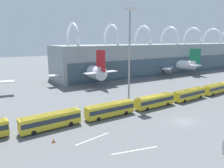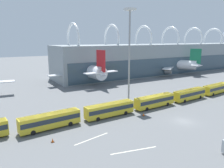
# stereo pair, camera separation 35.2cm
# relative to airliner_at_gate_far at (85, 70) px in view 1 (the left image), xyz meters

# --- Properties ---
(ground_plane) EXTENTS (440.00, 440.00, 0.00)m
(ground_plane) POSITION_rel_airliner_at_gate_far_xyz_m (0.12, -54.82, -5.33)
(ground_plane) COLOR slate
(terminal_building) EXTENTS (152.68, 22.02, 25.54)m
(terminal_building) POSITION_rel_airliner_at_gate_far_xyz_m (64.80, 4.67, 2.86)
(terminal_building) COLOR gray
(terminal_building) RESTS_ON ground_plane
(airliner_at_gate_far) EXTENTS (33.37, 34.70, 14.42)m
(airliner_at_gate_far) POSITION_rel_airliner_at_gate_far_xyz_m (0.00, 0.00, 0.00)
(airliner_at_gate_far) COLOR silver
(airliner_at_gate_far) RESTS_ON ground_plane
(airliner_parked_remote) EXTENTS (27.74, 30.19, 13.71)m
(airliner_parked_remote) POSITION_rel_airliner_at_gate_far_xyz_m (49.04, -1.68, -0.23)
(airliner_parked_remote) COLOR white
(airliner_parked_remote) RESTS_ON ground_plane
(shuttle_bus_1) EXTENTS (12.86, 3.49, 3.25)m
(shuttle_bus_1) POSITION_rel_airliner_at_gate_far_xyz_m (-27.20, -43.28, -3.42)
(shuttle_bus_1) COLOR gold
(shuttle_bus_1) RESTS_ON ground_plane
(shuttle_bus_2) EXTENTS (12.79, 3.02, 3.25)m
(shuttle_bus_2) POSITION_rel_airliner_at_gate_far_xyz_m (-12.85, -43.33, -3.42)
(shuttle_bus_2) COLOR gold
(shuttle_bus_2) RESTS_ON ground_plane
(shuttle_bus_3) EXTENTS (12.82, 3.25, 3.25)m
(shuttle_bus_3) POSITION_rel_airliner_at_gate_far_xyz_m (1.50, -43.29, -3.42)
(shuttle_bus_3) COLOR gold
(shuttle_bus_3) RESTS_ON ground_plane
(shuttle_bus_4) EXTENTS (12.86, 3.54, 3.25)m
(shuttle_bus_4) POSITION_rel_airliner_at_gate_far_xyz_m (15.85, -43.18, -3.42)
(shuttle_bus_4) COLOR gold
(shuttle_bus_4) RESTS_ON ground_plane
(shuttle_bus_5) EXTENTS (12.89, 3.75, 3.25)m
(shuttle_bus_5) POSITION_rel_airliner_at_gate_far_xyz_m (30.20, -42.50, -3.42)
(shuttle_bus_5) COLOR gold
(shuttle_bus_5) RESTS_ON ground_plane
(floodlight_mast) EXTENTS (2.60, 2.60, 27.01)m
(floodlight_mast) POSITION_rel_airliner_at_gate_far_xyz_m (-1.03, -34.50, 12.99)
(floodlight_mast) COLOR gray
(floodlight_mast) RESTS_ON ground_plane
(lane_stripe_0) EXTENTS (7.71, 1.81, 0.01)m
(lane_stripe_0) POSITION_rel_airliner_at_gate_far_xyz_m (-21.86, -52.09, -5.33)
(lane_stripe_0) COLOR silver
(lane_stripe_0) RESTS_ON ground_plane
(lane_stripe_1) EXTENTS (6.30, 1.11, 0.01)m
(lane_stripe_1) POSITION_rel_airliner_at_gate_far_xyz_m (-9.55, -40.44, -5.33)
(lane_stripe_1) COLOR silver
(lane_stripe_1) RESTS_ON ground_plane
(lane_stripe_3) EXTENTS (8.25, 2.04, 0.01)m
(lane_stripe_3) POSITION_rel_airliner_at_gate_far_xyz_m (-17.68, -59.75, -5.33)
(lane_stripe_3) COLOR silver
(lane_stripe_3) RESTS_ON ground_plane
(traffic_cone_1) EXTENTS (0.62, 0.62, 0.74)m
(traffic_cone_1) POSITION_rel_airliner_at_gate_far_xyz_m (-28.63, -49.69, -4.97)
(traffic_cone_1) COLOR black
(traffic_cone_1) RESTS_ON ground_plane
(traffic_cone_2) EXTENTS (0.64, 0.64, 0.72)m
(traffic_cone_2) POSITION_rel_airliner_at_gate_far_xyz_m (-5.51, -47.26, -4.98)
(traffic_cone_2) COLOR black
(traffic_cone_2) RESTS_ON ground_plane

